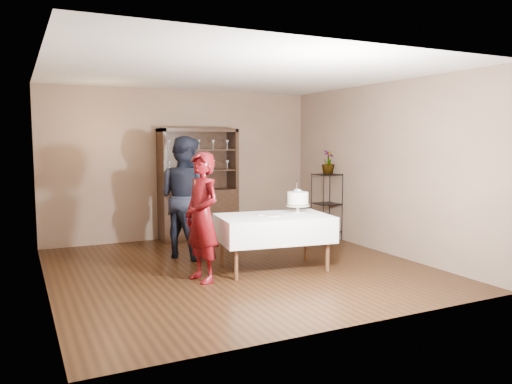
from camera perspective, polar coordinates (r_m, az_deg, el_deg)
floor at (r=7.12m, az=-1.99°, el=-8.68°), size 5.00×5.00×0.00m
ceiling at (r=6.94m, az=-2.07°, el=13.42°), size 5.00×5.00×0.00m
back_wall at (r=9.24m, az=-8.34°, el=3.12°), size 5.00×0.02×2.70m
wall_left at (r=6.32m, az=-23.24°, el=1.40°), size 0.02×5.00×2.70m
wall_right at (r=8.24m, az=14.10°, el=2.67°), size 0.02×5.00×2.70m
china_hutch at (r=9.13m, az=-6.61°, el=-1.21°), size 1.40×0.48×2.00m
plant_etagere at (r=9.12m, az=8.07°, el=-1.31°), size 0.42×0.42×1.20m
cake_table at (r=6.93m, az=2.06°, el=-4.16°), size 1.63×1.13×0.76m
woman at (r=6.36m, az=-6.19°, el=-2.87°), size 0.53×0.68×1.65m
man at (r=7.70m, az=-8.12°, el=-0.59°), size 1.08×1.14×1.86m
cake at (r=7.19m, az=4.80°, el=-0.87°), size 0.34×0.34×0.46m
plate_near at (r=6.84m, az=1.94°, el=-2.71°), size 0.24×0.24×0.01m
plate_far at (r=6.94m, az=0.78°, el=-2.58°), size 0.20×0.20×0.01m
potted_plant at (r=9.11m, az=8.25°, el=3.40°), size 0.33×0.33×0.43m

